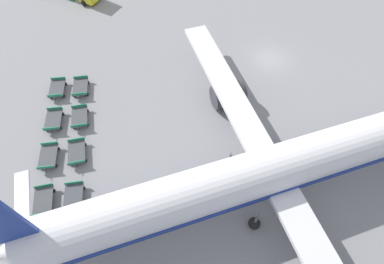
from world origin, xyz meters
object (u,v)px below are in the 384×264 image
Objects in this scene: baggage_dolly_row_mid_a_col_b at (80,117)px; baggage_dolly_row_mid_a_col_a at (81,87)px; baggage_dolly_row_mid_a_col_c at (77,152)px; baggage_dolly_row_near_col_b at (54,120)px; baggage_dolly_row_near_col_a at (57,89)px; baggage_dolly_row_near_col_d at (43,201)px; baggage_dolly_row_near_col_c at (48,156)px; baggage_dolly_row_mid_a_col_d at (74,198)px; airplane at (287,165)px.

baggage_dolly_row_mid_a_col_a is at bearing 176.60° from baggage_dolly_row_mid_a_col_b.
baggage_dolly_row_mid_a_col_c is (4.25, -0.43, 0.00)m from baggage_dolly_row_mid_a_col_b.
baggage_dolly_row_mid_a_col_a is at bearing 144.38° from baggage_dolly_row_near_col_b.
baggage_dolly_row_near_col_a is 1.00× the size of baggage_dolly_row_mid_a_col_a.
baggage_dolly_row_near_col_d is (8.79, -0.76, 0.00)m from baggage_dolly_row_near_col_b.
baggage_dolly_row_mid_a_col_a is (-8.32, 3.29, 0.00)m from baggage_dolly_row_near_col_c.
baggage_dolly_row_mid_a_col_b is at bearing 174.58° from baggage_dolly_row_mid_a_col_d.
airplane is at bearing 68.85° from baggage_dolly_row_near_col_c.
baggage_dolly_row_near_col_c is at bearing -21.55° from baggage_dolly_row_mid_a_col_a.
baggage_dolly_row_near_col_a is 5.19m from baggage_dolly_row_mid_a_col_b.
baggage_dolly_row_near_col_a is 1.00× the size of baggage_dolly_row_mid_a_col_d.
baggage_dolly_row_near_col_d is 1.00× the size of baggage_dolly_row_mid_a_col_b.
baggage_dolly_row_mid_a_col_a is at bearing -133.94° from airplane.
baggage_dolly_row_near_col_b is 8.82m from baggage_dolly_row_near_col_d.
airplane is at bearing 58.25° from baggage_dolly_row_near_col_b.
airplane is 23.11m from baggage_dolly_row_near_col_b.
baggage_dolly_row_near_col_a is 1.00× the size of baggage_dolly_row_near_col_c.
airplane is at bearing 66.53° from baggage_dolly_row_mid_a_col_c.
baggage_dolly_row_near_col_c is at bearing -155.42° from baggage_dolly_row_mid_a_col_d.
baggage_dolly_row_mid_a_col_c is at bearing 25.57° from baggage_dolly_row_near_col_b.
baggage_dolly_row_near_col_a is at bearing 175.55° from baggage_dolly_row_near_col_b.
baggage_dolly_row_mid_a_col_b is (-4.06, 3.03, 0.00)m from baggage_dolly_row_near_col_c.
baggage_dolly_row_near_col_a is 1.02× the size of baggage_dolly_row_mid_a_col_c.
baggage_dolly_row_near_col_a is at bearing -99.28° from baggage_dolly_row_mid_a_col_a.
baggage_dolly_row_mid_a_col_d is (13.12, -1.09, 0.00)m from baggage_dolly_row_mid_a_col_a.
baggage_dolly_row_near_col_b is 9.31m from baggage_dolly_row_mid_a_col_d.
baggage_dolly_row_near_col_c and baggage_dolly_row_mid_a_col_c have the same top height.
baggage_dolly_row_mid_a_col_b is at bearing 143.21° from baggage_dolly_row_near_col_c.
baggage_dolly_row_near_col_d is 0.99× the size of baggage_dolly_row_mid_a_col_d.
airplane is 25.42m from baggage_dolly_row_near_col_a.
baggage_dolly_row_near_col_a is 4.40m from baggage_dolly_row_near_col_b.
airplane is at bearing 46.06° from baggage_dolly_row_mid_a_col_a.
baggage_dolly_row_near_col_a and baggage_dolly_row_near_col_d have the same top height.
baggage_dolly_row_near_col_c and baggage_dolly_row_mid_a_col_a have the same top height.
baggage_dolly_row_mid_a_col_c is (8.52, -0.68, 0.00)m from baggage_dolly_row_mid_a_col_a.
baggage_dolly_row_mid_a_col_a is 1.01× the size of baggage_dolly_row_mid_a_col_c.
baggage_dolly_row_mid_a_col_d is (9.15, 1.76, 0.00)m from baggage_dolly_row_near_col_b.
baggage_dolly_row_mid_a_col_c is at bearing 174.86° from baggage_dolly_row_mid_a_col_d.
baggage_dolly_row_mid_a_col_d is (-2.91, -17.73, -3.00)m from airplane.
baggage_dolly_row_near_col_c is 5.07m from baggage_dolly_row_mid_a_col_b.
baggage_dolly_row_mid_a_col_b is at bearing -124.86° from airplane.
baggage_dolly_row_near_col_d is at bearing -15.80° from baggage_dolly_row_mid_a_col_a.
baggage_dolly_row_near_col_d is at bearing -98.03° from baggage_dolly_row_mid_a_col_d.
baggage_dolly_row_mid_a_col_a is at bearing 175.24° from baggage_dolly_row_mid_a_col_d.
baggage_dolly_row_mid_a_col_a is (-3.98, 2.85, 0.00)m from baggage_dolly_row_near_col_b.
airplane is at bearing 80.67° from baggage_dolly_row_mid_a_col_d.
baggage_dolly_row_mid_a_col_b is (-11.77, -16.89, -3.00)m from airplane.
baggage_dolly_row_near_col_d is at bearing -21.57° from baggage_dolly_row_mid_a_col_b.
baggage_dolly_row_mid_a_col_a is 1.00× the size of baggage_dolly_row_mid_a_col_d.
airplane reaches higher than baggage_dolly_row_near_col_d.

